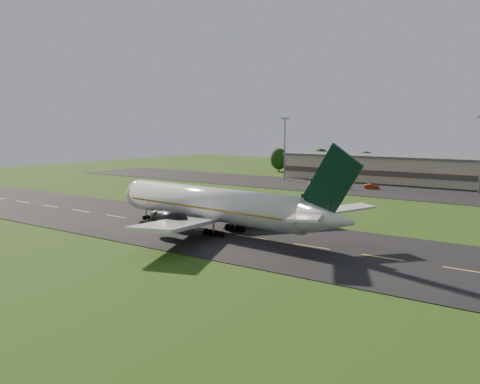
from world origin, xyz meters
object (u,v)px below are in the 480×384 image
Objects in this scene: service_vehicle_a at (311,184)px; service_vehicle_b at (372,186)px; airliner at (215,205)px; light_mast_west at (285,141)px.

service_vehicle_a reaches higher than service_vehicle_b.
service_vehicle_a is at bearing 110.91° from airliner.
service_vehicle_b is at bearing -9.96° from service_vehicle_a.
light_mast_west is at bearing 119.05° from airliner.
service_vehicle_b is (33.11, -6.46, -11.95)m from light_mast_west.
service_vehicle_a is (16.26, -11.12, -11.94)m from light_mast_west.
light_mast_west reaches higher than airliner.
light_mast_west is (-36.57, 80.07, 8.08)m from airliner.
airliner is 71.98m from service_vehicle_a.
service_vehicle_a is 17.48m from service_vehicle_b.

